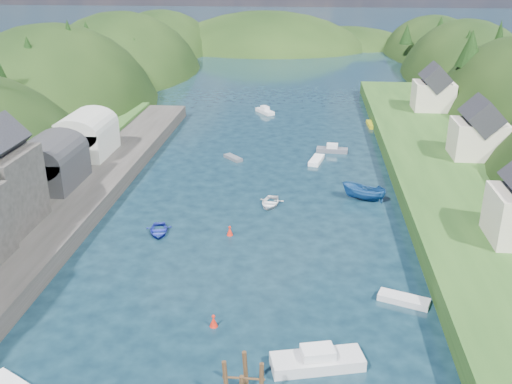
# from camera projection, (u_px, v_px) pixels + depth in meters

# --- Properties ---
(ground) EXTENTS (600.00, 600.00, 0.00)m
(ground) POSITION_uv_depth(u_px,v_px,m) (270.00, 161.00, 85.02)
(ground) COLOR black
(ground) RESTS_ON ground
(hillside_left) EXTENTS (44.00, 245.56, 52.00)m
(hillside_left) POSITION_uv_depth(u_px,v_px,m) (56.00, 152.00, 115.02)
(hillside_left) COLOR black
(hillside_left) RESTS_ON ground
(far_hills) EXTENTS (103.00, 68.00, 44.00)m
(far_hills) POSITION_uv_depth(u_px,v_px,m) (298.00, 77.00, 203.28)
(far_hills) COLOR black
(far_hills) RESTS_ON ground
(hill_trees) EXTENTS (92.52, 149.81, 12.48)m
(hill_trees) POSITION_uv_depth(u_px,v_px,m) (278.00, 69.00, 94.47)
(hill_trees) COLOR black
(hill_trees) RESTS_ON ground
(quay_left) EXTENTS (12.00, 110.00, 2.00)m
(quay_left) POSITION_uv_depth(u_px,v_px,m) (19.00, 240.00, 59.08)
(quay_left) COLOR #2D2B28
(quay_left) RESTS_ON ground
(boat_sheds) EXTENTS (7.00, 21.00, 7.50)m
(boat_sheds) POSITION_uv_depth(u_px,v_px,m) (68.00, 145.00, 75.15)
(boat_sheds) COLOR #2D2D30
(boat_sheds) RESTS_ON quay_left
(terrace_right) EXTENTS (16.00, 120.00, 2.40)m
(terrace_right) POSITION_uv_depth(u_px,v_px,m) (458.00, 184.00, 73.18)
(terrace_right) COLOR #234719
(terrace_right) RESTS_ON ground
(right_bank_cottages) EXTENTS (9.00, 59.24, 8.41)m
(right_bank_cottages) POSITION_uv_depth(u_px,v_px,m) (471.00, 132.00, 78.84)
(right_bank_cottages) COLOR beige
(right_bank_cottages) RESTS_ON terrace_right
(channel_buoy_near) EXTENTS (0.70, 0.70, 1.10)m
(channel_buoy_near) POSITION_uv_depth(u_px,v_px,m) (214.00, 321.00, 46.61)
(channel_buoy_near) COLOR #B51C0E
(channel_buoy_near) RESTS_ON ground
(channel_buoy_far) EXTENTS (0.70, 0.70, 1.10)m
(channel_buoy_far) POSITION_uv_depth(u_px,v_px,m) (230.00, 231.00, 62.09)
(channel_buoy_far) COLOR #B51C0E
(channel_buoy_far) RESTS_ON ground
(moored_boats) EXTENTS (37.38, 91.71, 2.43)m
(moored_boats) POSITION_uv_depth(u_px,v_px,m) (245.00, 255.00, 56.66)
(moored_boats) COLOR yellow
(moored_boats) RESTS_ON ground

